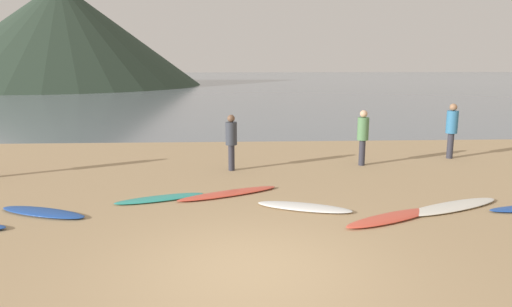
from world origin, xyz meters
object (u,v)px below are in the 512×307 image
surfboard_3 (228,193)px  person_2 (363,133)px  surfboard_1 (43,212)px  person_3 (452,126)px  surfboard_6 (452,207)px  surfboard_4 (304,207)px  person_1 (231,138)px  surfboard_2 (160,198)px  surfboard_5 (391,218)px

surfboard_3 → person_2: person_2 is taller
surfboard_1 → surfboard_3: 3.97m
surfboard_3 → person_3: (7.06, 3.83, 0.99)m
person_2 → person_3: bearing=83.5°
surfboard_6 → person_2: bearing=76.6°
surfboard_4 → person_1: bearing=133.7°
surfboard_1 → surfboard_2: (2.24, 0.89, -0.01)m
surfboard_1 → surfboard_2: bearing=43.5°
surfboard_3 → person_1: person_1 is taller
surfboard_2 → person_3: size_ratio=1.15×
surfboard_1 → person_2: 8.85m
surfboard_3 → surfboard_4: size_ratio=1.24×
surfboard_1 → person_1: bearing=65.5°
surfboard_5 → person_3: 6.96m
surfboard_1 → surfboard_6: size_ratio=0.78×
surfboard_6 → person_1: 6.06m
surfboard_5 → person_1: size_ratio=1.42×
surfboard_2 → person_3: (8.60, 4.13, 1.00)m
surfboard_3 → surfboard_4: bearing=-60.6°
surfboard_1 → person_3: 12.00m
surfboard_1 → surfboard_4: bearing=22.6°
person_3 → surfboard_2: bearing=-52.3°
surfboard_2 → surfboard_4: (3.15, -0.82, 0.01)m
surfboard_4 → surfboard_1: bearing=-158.5°
person_1 → person_2: 3.92m
surfboard_4 → surfboard_6: size_ratio=0.78×
surfboard_2 → surfboard_5: (4.76, -1.59, 0.01)m
surfboard_3 → surfboard_4: 1.97m
surfboard_4 → surfboard_6: 3.15m
surfboard_2 → person_1: size_ratio=1.27×
surfboard_1 → surfboard_4: surfboard_4 is taller
surfboard_4 → person_2: person_2 is taller
surfboard_3 → person_1: size_ratio=1.58×
surfboard_6 → person_3: person_3 is taller
surfboard_6 → person_1: person_1 is taller
surfboard_5 → surfboard_6: 1.66m
surfboard_2 → surfboard_3: bearing=-9.3°
surfboard_3 → surfboard_5: (3.22, -1.89, 0.00)m
surfboard_4 → surfboard_6: surfboard_4 is taller
surfboard_4 → surfboard_6: (3.15, -0.13, -0.00)m
surfboard_6 → person_3: size_ratio=1.49×
surfboard_1 → person_3: person_3 is taller
surfboard_6 → person_2: 4.39m
surfboard_1 → surfboard_6: (8.54, -0.06, -0.00)m
surfboard_3 → surfboard_6: (4.76, -1.26, 0.00)m
surfboard_2 → surfboard_5: 5.02m
surfboard_1 → surfboard_3: surfboard_1 is taller
surfboard_5 → person_3: bearing=29.1°
surfboard_3 → person_2: (3.97, 2.96, 0.94)m
surfboard_2 → person_1: 3.36m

